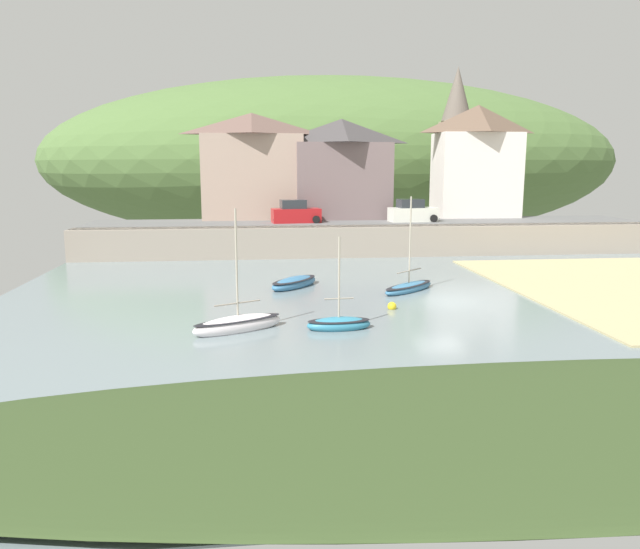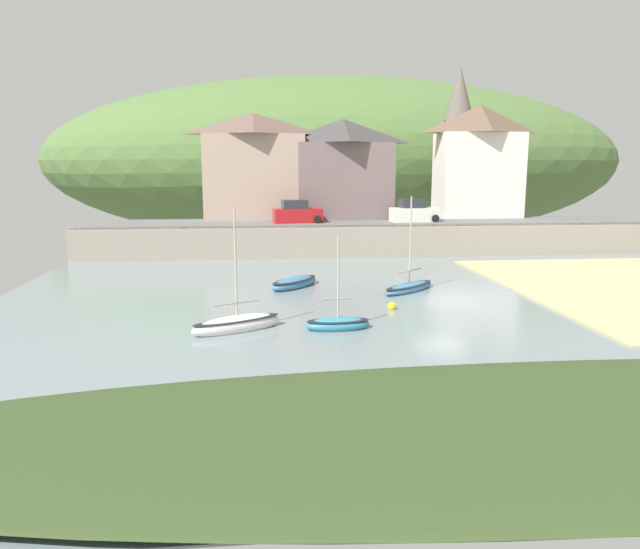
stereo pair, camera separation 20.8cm
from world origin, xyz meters
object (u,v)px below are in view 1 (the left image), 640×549
Objects in this scene: parked_car_near_slipway at (295,213)px; waterfront_building_left at (252,166)px; mooring_buoy at (392,306)px; rowboat_small_beached at (294,283)px; dinghy_open_wooden at (339,324)px; waterfront_building_centre at (341,168)px; sailboat_white_hull at (409,287)px; waterfront_building_right at (477,160)px; parked_car_by_wall at (412,212)px; church_with_spire at (456,139)px; sailboat_nearest_shore at (238,324)px.

waterfront_building_left is at bearing 121.74° from parked_car_near_slipway.
waterfront_building_left reaches higher than parked_car_near_slipway.
rowboat_small_beached is at bearing 126.30° from mooring_buoy.
rowboat_small_beached is at bearing 93.83° from dinghy_open_wooden.
waterfront_building_centre is 1.61× the size of sailboat_white_hull.
sailboat_white_hull is at bearing -118.35° from waterfront_building_right.
sailboat_white_hull is 4.73m from mooring_buoy.
waterfront_building_centre is 8.12m from parked_car_by_wall.
waterfront_building_right reaches higher than mooring_buoy.
parked_car_by_wall is (5.61, -4.50, -3.77)m from waterfront_building_centre.
waterfront_building_right is (12.87, 0.00, 0.72)m from waterfront_building_centre.
church_with_spire is at bearing 11.17° from waterfront_building_left.
sailboat_nearest_shore is at bearing -156.41° from mooring_buoy.
parked_car_near_slipway is (-4.58, -4.50, -3.77)m from waterfront_building_centre.
sailboat_white_hull is 1.31× the size of parked_car_by_wall.
church_with_spire is 3.67× the size of rowboat_small_beached.
waterfront_building_left is 8.17m from waterfront_building_centre.
waterfront_building_right is at bearing 62.23° from mooring_buoy.
waterfront_building_left is 28.45m from mooring_buoy.
sailboat_nearest_shore is at bearing -106.26° from parked_car_near_slipway.
waterfront_building_right is at bearing -79.13° from church_with_spire.
waterfront_building_right is (21.03, 0.00, 0.48)m from waterfront_building_left.
waterfront_building_right reaches higher than waterfront_building_left.
waterfront_building_right is at bearing -2.32° from rowboat_small_beached.
parked_car_by_wall is at bearing 64.55° from dinghy_open_wooden.
waterfront_building_left is 25.08m from sailboat_white_hull.
church_with_spire is 3.38× the size of parked_car_near_slipway.
sailboat_white_hull is at bearing -66.28° from rowboat_small_beached.
parked_car_near_slipway is 1.01× the size of parked_car_by_wall.
waterfront_building_right is at bearing 0.00° from waterfront_building_left.
waterfront_building_left is 21.75m from rowboat_small_beached.
dinghy_open_wooden reaches higher than mooring_buoy.
dinghy_open_wooden is 1.00× the size of parked_car_near_slipway.
waterfront_building_right is 1.86× the size of sailboat_white_hull.
church_with_spire is 34.79m from mooring_buoy.
parked_car_by_wall is at bearing 72.99° from mooring_buoy.
parked_car_by_wall is (10.19, 0.00, 0.00)m from parked_car_near_slipway.
sailboat_white_hull reaches higher than sailboat_nearest_shore.
parked_car_near_slipway reaches higher than rowboat_small_beached.
waterfront_building_left is 20.82m from church_with_spire.
sailboat_nearest_shore reaches higher than rowboat_small_beached.
sailboat_white_hull reaches higher than parked_car_near_slipway.
church_with_spire is at bearing 20.16° from parked_car_near_slipway.
sailboat_nearest_shore is 1.30× the size of parked_car_near_slipway.
sailboat_white_hull is at bearing 52.20° from dinghy_open_wooden.
church_with_spire is 3.38× the size of dinghy_open_wooden.
mooring_buoy is (3.41, -22.16, -3.07)m from parked_car_near_slipway.
waterfront_building_left is at bearing -168.83° from church_with_spire.
waterfront_building_left reaches higher than dinghy_open_wooden.
church_with_spire is (-0.77, 4.00, 2.17)m from waterfront_building_right.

